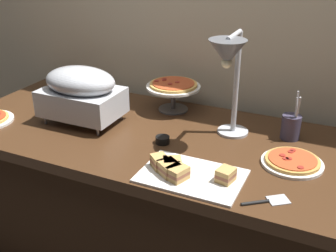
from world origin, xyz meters
The scene contains 11 objects.
back_wall centered at (0.00, 0.50, 1.20)m, with size 4.40×0.04×2.40m, color #C6B593.
buffet_table centered at (0.00, 0.00, 0.39)m, with size 1.90×0.84×0.76m.
chafing_dish centered at (-0.34, -0.02, 0.91)m, with size 0.37×0.25×0.27m.
heat_lamp centered at (0.35, 0.02, 1.13)m, with size 0.15×0.31×0.48m.
pizza_plate_front centered at (0.65, -0.02, 0.77)m, with size 0.24×0.24×0.03m.
pizza_plate_raised_stand centered at (-0.01, 0.29, 0.88)m, with size 0.28×0.28×0.15m.
sandwich_platter centered at (0.30, -0.29, 0.78)m, with size 0.38×0.26×0.06m.
sauce_cup_near centered at (-0.72, 0.12, 0.78)m, with size 0.06×0.06×0.04m.
sauce_cup_far centered at (0.10, -0.07, 0.78)m, with size 0.06×0.06×0.03m.
utensil_holder centered at (0.60, 0.21, 0.82)m, with size 0.08×0.08×0.23m.
serving_spatula centered at (0.62, -0.32, 0.76)m, with size 0.16×0.13×0.01m.
Camera 1 is at (0.80, -1.52, 1.59)m, focal length 44.23 mm.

